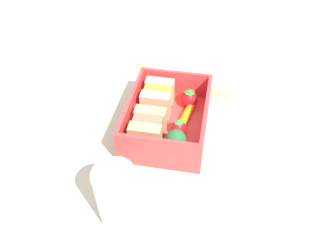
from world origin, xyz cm
name	(u,v)px	position (x,y,z in cm)	size (l,w,h in cm)	color
ground_plane	(168,133)	(0.00, 0.00, -1.00)	(120.00, 120.00, 2.00)	beige
bento_tray	(168,127)	(0.00, 0.00, 0.60)	(17.09, 12.79, 1.20)	#E93E3F
bento_rim	(168,113)	(0.00, 0.00, 3.67)	(17.09, 12.79, 4.93)	#E93E3F
sandwich_left	(148,129)	(-3.82, 2.47, 3.45)	(5.85, 4.94, 4.51)	tan
sandwich_center_left	(158,98)	(3.82, 2.47, 3.45)	(5.85, 4.94, 4.51)	#D8B48D
broccoli_floret	(176,140)	(-5.48, -2.19, 3.48)	(3.20, 3.20, 3.96)	#8AC26D
strawberry_far_left	(179,127)	(-1.74, -2.05, 2.54)	(2.44, 2.44, 3.04)	red
carrot_stick_far_left	(186,115)	(1.96, -2.80, 1.88)	(1.36, 1.36, 5.45)	orange
strawberry_left	(189,98)	(5.38, -2.79, 2.80)	(2.96, 2.96, 3.56)	red
chopstick_pair	(180,79)	(13.94, -0.02, 0.35)	(8.64, 20.25, 0.70)	tan
drinking_glass	(117,196)	(-17.20, 3.36, 4.61)	(5.22, 5.22, 9.23)	white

